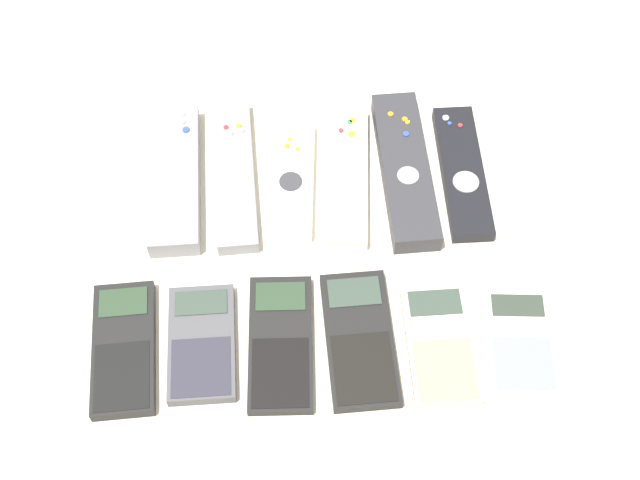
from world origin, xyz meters
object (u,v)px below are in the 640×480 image
at_px(remote_2, 291,180).
at_px(remote_5, 462,172).
at_px(calculator_0, 124,348).
at_px(calculator_1, 202,343).
at_px(remote_0, 175,178).
at_px(calculator_4, 440,344).
at_px(calculator_3, 360,339).
at_px(calculator_5, 520,342).
at_px(remote_4, 405,170).
at_px(remote_1, 234,174).
at_px(calculator_2, 281,343).
at_px(remote_3, 348,176).

distance_m(remote_2, remote_5, 0.21).
relative_size(remote_2, calculator_0, 1.07).
height_order(calculator_0, calculator_1, same).
xyz_separation_m(remote_2, calculator_1, (-0.10, -0.21, -0.00)).
bearing_deg(remote_0, calculator_4, -39.65).
xyz_separation_m(calculator_3, calculator_5, (0.17, -0.01, -0.00)).
bearing_deg(calculator_1, calculator_4, -3.88).
xyz_separation_m(remote_0, remote_4, (0.28, 0.00, 0.00)).
height_order(remote_1, calculator_2, remote_1).
distance_m(remote_0, calculator_2, 0.25).
bearing_deg(calculator_5, remote_5, 102.30).
height_order(calculator_2, calculator_4, calculator_2).
distance_m(remote_3, calculator_0, 0.33).
bearing_deg(remote_3, calculator_2, -107.52).
distance_m(remote_4, calculator_2, 0.27).
relative_size(calculator_1, calculator_3, 0.83).
relative_size(remote_3, calculator_2, 1.27).
distance_m(calculator_0, calculator_3, 0.25).
height_order(calculator_3, calculator_4, calculator_3).
bearing_deg(calculator_5, remote_4, 118.08).
height_order(remote_4, calculator_2, remote_4).
bearing_deg(calculator_3, remote_1, 118.64).
height_order(remote_3, calculator_1, remote_3).
bearing_deg(remote_2, calculator_0, -127.34).
distance_m(remote_2, calculator_2, 0.21).
bearing_deg(calculator_1, remote_3, 50.04).
bearing_deg(calculator_0, remote_4, 31.08).
distance_m(remote_3, remote_5, 0.14).
bearing_deg(remote_4, remote_5, -5.50).
bearing_deg(calculator_4, remote_2, 123.39).
xyz_separation_m(remote_5, calculator_0, (-0.39, -0.22, -0.00)).
bearing_deg(calculator_3, calculator_1, 176.62).
distance_m(remote_5, calculator_4, 0.23).
bearing_deg(remote_0, calculator_1, -82.11).
xyz_separation_m(remote_0, remote_3, (0.21, -0.00, -0.00)).
xyz_separation_m(remote_2, calculator_2, (-0.01, -0.21, -0.00)).
height_order(remote_1, calculator_5, remote_1).
height_order(calculator_3, calculator_5, calculator_3).
relative_size(calculator_3, calculator_4, 1.15).
bearing_deg(remote_2, calculator_1, -112.16).
xyz_separation_m(remote_4, calculator_1, (-0.24, -0.22, -0.01)).
bearing_deg(calculator_1, calculator_2, -3.47).
bearing_deg(remote_1, remote_4, -4.18).
height_order(calculator_0, calculator_2, calculator_0).
xyz_separation_m(remote_0, remote_5, (0.35, -0.00, -0.00)).
relative_size(remote_1, calculator_0, 1.38).
bearing_deg(calculator_4, remote_4, 92.88).
bearing_deg(calculator_4, remote_1, 132.29).
relative_size(calculator_0, calculator_3, 0.96).
distance_m(remote_1, calculator_4, 0.32).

